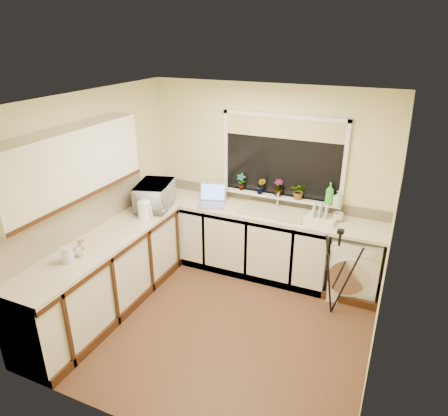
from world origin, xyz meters
The scene contains 34 objects.
floor centered at (0.00, 0.00, 0.00)m, with size 3.20×3.20×0.00m, color brown.
ceiling centered at (0.00, 0.00, 2.45)m, with size 3.20×3.20×0.00m, color white.
wall_back centered at (0.00, 1.50, 1.23)m, with size 3.20×3.20×0.00m, color beige.
wall_front centered at (0.00, -1.50, 1.23)m, with size 3.20×3.20×0.00m, color beige.
wall_left centered at (-1.60, 0.00, 1.23)m, with size 3.00×3.00×0.00m, color beige.
wall_right centered at (1.60, 0.00, 1.23)m, with size 3.00×3.00×0.00m, color beige.
base_cabinet_back centered at (-0.33, 1.20, 0.43)m, with size 2.55×0.60×0.86m, color silver.
base_cabinet_left centered at (-1.30, -0.30, 0.43)m, with size 0.54×2.40×0.86m, color silver.
worktop_back centered at (0.00, 1.20, 0.88)m, with size 3.20×0.60×0.04m, color beige.
worktop_left centered at (-1.30, -0.30, 0.88)m, with size 0.60×2.40×0.04m, color beige.
upper_cabinet centered at (-1.44, -0.45, 1.80)m, with size 0.28×1.90×0.70m, color silver.
splashback_left centered at (-1.59, -0.30, 1.12)m, with size 0.02×2.40×0.45m, color beige.
splashback_back centered at (0.00, 1.49, 0.97)m, with size 3.20×0.02×0.14m, color beige.
window_glass centered at (0.20, 1.49, 1.55)m, with size 1.50×0.02×1.00m, color black.
window_blind centered at (0.20, 1.46, 1.92)m, with size 1.50×0.02×0.25m, color tan.
windowsill centered at (0.20, 1.43, 1.04)m, with size 1.60×0.14×0.03m, color white.
sink centered at (0.20, 1.20, 0.91)m, with size 0.82×0.46×0.03m, color tan.
faucet centered at (0.20, 1.38, 1.02)m, with size 0.03×0.03×0.24m, color silver.
washing_machine centered at (1.23, 1.20, 0.39)m, with size 0.56×0.54×0.79m, color white.
laptop centered at (-0.63, 1.16, 0.97)m, with size 0.43×0.43×0.25m.
kettle centered at (-1.19, 0.40, 1.00)m, with size 0.16×0.16×0.21m, color white.
dish_rack centered at (0.81, 1.21, 0.93)m, with size 0.36×0.27×0.05m, color silver.
tripod centered at (1.11, 0.69, 0.53)m, with size 0.52×0.52×1.07m, color black, non-canonical shape.
glass_jug centered at (-1.30, -0.80, 0.98)m, with size 0.12×0.12×0.17m, color silver.
steel_jar centered at (-1.36, -0.54, 0.95)m, with size 0.07×0.07×0.10m, color silver.
microwave centered at (-1.26, 0.75, 1.06)m, with size 0.60×0.40×0.33m, color white.
plant_a centered at (-0.33, 1.42, 1.17)m, with size 0.12×0.08×0.23m, color #999999.
plant_b centered at (-0.04, 1.39, 1.16)m, with size 0.12×0.10×0.22m, color #999999.
plant_c centered at (0.19, 1.42, 1.16)m, with size 0.12×0.12×0.22m, color #999999.
plant_d centered at (0.46, 1.41, 1.16)m, with size 0.20×0.17×0.22m, color #999999.
soap_bottle_green centered at (0.85, 1.40, 1.19)m, with size 0.11×0.11×0.28m, color green.
soap_bottle_clear centered at (0.95, 1.40, 1.15)m, with size 0.09×0.09×0.19m, color #999999.
cup_back centered at (0.99, 1.28, 0.95)m, with size 0.13×0.13×0.10m, color silver.
cup_left centered at (-1.25, -0.66, 0.94)m, with size 0.09×0.09×0.09m, color beige.
Camera 1 is at (1.58, -3.45, 3.03)m, focal length 33.27 mm.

